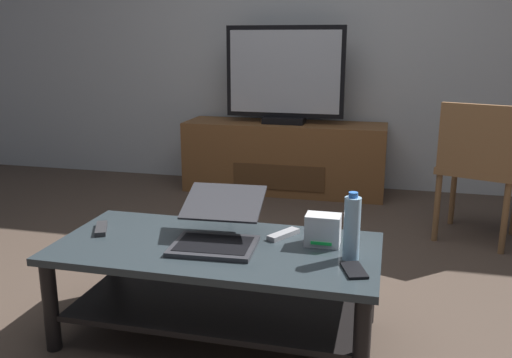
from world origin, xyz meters
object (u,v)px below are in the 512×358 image
(dining_chair, at_px, (479,163))
(soundbar_remote, at_px, (283,234))
(coffee_table, at_px, (217,273))
(television, at_px, (285,77))
(router_box, at_px, (323,230))
(media_cabinet, at_px, (284,157))
(tv_remote, at_px, (101,229))
(laptop, at_px, (218,228))
(cell_phone, at_px, (354,270))
(water_bottle_near, at_px, (352,228))

(dining_chair, bearing_deg, soundbar_remote, -126.42)
(coffee_table, xyz_separation_m, soundbar_remote, (0.24, 0.16, 0.13))
(television, distance_m, router_box, 2.26)
(dining_chair, distance_m, router_box, 1.51)
(coffee_table, height_order, media_cabinet, media_cabinet)
(media_cabinet, xyz_separation_m, television, (-0.00, -0.02, 0.64))
(television, xyz_separation_m, soundbar_remote, (0.41, -2.08, -0.51))
(dining_chair, height_order, router_box, dining_chair)
(coffee_table, bearing_deg, dining_chair, 50.40)
(router_box, bearing_deg, tv_remote, -175.88)
(television, height_order, router_box, television)
(tv_remote, bearing_deg, television, 54.53)
(dining_chair, bearing_deg, tv_remote, -141.03)
(coffee_table, bearing_deg, router_box, 14.46)
(dining_chair, bearing_deg, coffee_table, -129.60)
(laptop, height_order, cell_phone, laptop)
(media_cabinet, height_order, laptop, laptop)
(water_bottle_near, bearing_deg, dining_chair, 65.98)
(laptop, distance_m, water_bottle_near, 0.54)
(dining_chair, bearing_deg, cell_phone, -111.79)
(laptop, relative_size, router_box, 3.20)
(coffee_table, xyz_separation_m, router_box, (0.41, 0.11, 0.18))
(router_box, distance_m, tv_remote, 0.95)
(water_bottle_near, bearing_deg, television, 107.19)
(media_cabinet, height_order, dining_chair, dining_chair)
(television, bearing_deg, router_box, -74.86)
(water_bottle_near, relative_size, soundbar_remote, 1.62)
(coffee_table, xyz_separation_m, media_cabinet, (-0.17, 2.26, 0.00))
(router_box, bearing_deg, television, 105.14)
(dining_chair, relative_size, cell_phone, 6.04)
(dining_chair, xyz_separation_m, tv_remote, (-1.70, -1.37, -0.08))
(laptop, relative_size, cell_phone, 3.14)
(television, xyz_separation_m, laptop, (0.16, -2.21, -0.46))
(laptop, height_order, water_bottle_near, water_bottle_near)
(laptop, relative_size, tv_remote, 2.75)
(water_bottle_near, relative_size, tv_remote, 1.62)
(media_cabinet, relative_size, soundbar_remote, 9.93)
(dining_chair, xyz_separation_m, water_bottle_near, (-0.63, -1.42, 0.03))
(coffee_table, relative_size, cell_phone, 9.22)
(laptop, bearing_deg, tv_remote, 179.43)
(cell_phone, bearing_deg, dining_chair, 49.22)
(router_box, bearing_deg, laptop, -169.99)
(soundbar_remote, bearing_deg, tv_remote, -141.12)
(water_bottle_near, bearing_deg, soundbar_remote, 149.31)
(tv_remote, xyz_separation_m, soundbar_remote, (0.77, 0.12, 0.00))
(media_cabinet, bearing_deg, laptop, -85.80)
(media_cabinet, relative_size, water_bottle_near, 6.14)
(dining_chair, height_order, soundbar_remote, dining_chair)
(coffee_table, distance_m, water_bottle_near, 0.59)
(coffee_table, xyz_separation_m, water_bottle_near, (0.53, -0.01, 0.24))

